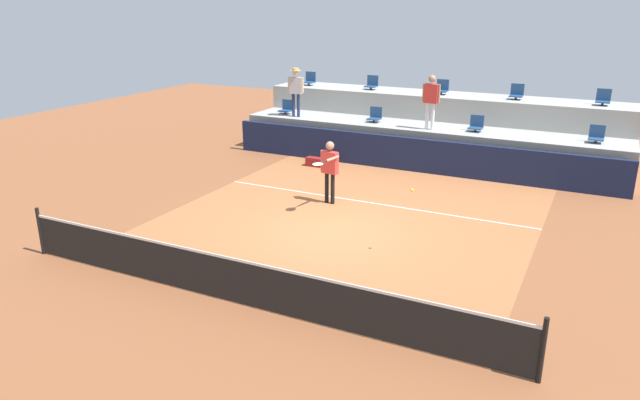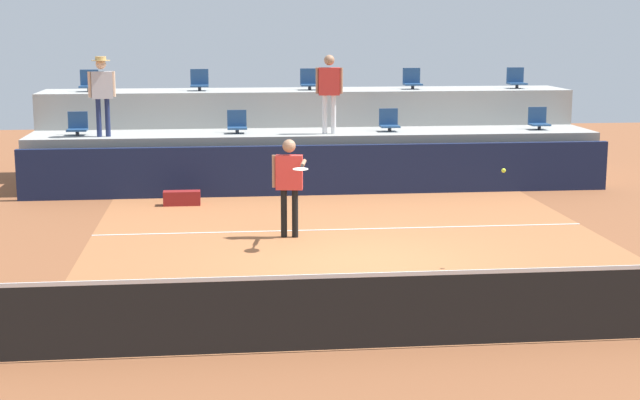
{
  "view_description": "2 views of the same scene",
  "coord_description": "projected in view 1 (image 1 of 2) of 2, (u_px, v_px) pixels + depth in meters",
  "views": [
    {
      "loc": [
        5.58,
        -11.97,
        5.32
      ],
      "look_at": [
        0.03,
        -0.8,
        1.07
      ],
      "focal_mm": 33.04,
      "sensor_mm": 36.0,
      "label": 1
    },
    {
      "loc": [
        -2.23,
        -14.18,
        3.7
      ],
      "look_at": [
        -0.81,
        -1.21,
        1.24
      ],
      "focal_mm": 52.6,
      "sensor_mm": 36.0,
      "label": 2
    }
  ],
  "objects": [
    {
      "name": "stadium_chair_lower_far_left",
      "position": [
        286.0,
        108.0,
        22.13
      ],
      "size": [
        0.44,
        0.4,
        0.52
      ],
      "color": "#2D2D33",
      "rests_on": "seating_tier_lower"
    },
    {
      "name": "court_inner_paint",
      "position": [
        350.0,
        219.0,
        15.06
      ],
      "size": [
        9.0,
        10.0,
        0.01
      ],
      "primitive_type": "cube",
      "color": "#A36038",
      "rests_on": "ground_plane"
    },
    {
      "name": "stadium_chair_upper_far_right",
      "position": [
        603.0,
        99.0,
        18.89
      ],
      "size": [
        0.44,
        0.4,
        0.52
      ],
      "color": "#2D2D33",
      "rests_on": "seating_tier_upper"
    },
    {
      "name": "stadium_chair_upper_right",
      "position": [
        517.0,
        93.0,
        20.02
      ],
      "size": [
        0.44,
        0.4,
        0.52
      ],
      "color": "#2D2D33",
      "rests_on": "seating_tier_upper"
    },
    {
      "name": "seating_tier_lower",
      "position": [
        424.0,
        144.0,
        20.2
      ],
      "size": [
        13.0,
        1.8,
        1.25
      ],
      "primitive_type": "cube",
      "color": "#9E9E99",
      "rests_on": "ground_plane"
    },
    {
      "name": "stadium_chair_upper_left",
      "position": [
        372.0,
        84.0,
        22.25
      ],
      "size": [
        0.44,
        0.4,
        0.52
      ],
      "color": "#2D2D33",
      "rests_on": "seating_tier_upper"
    },
    {
      "name": "stadium_chair_lower_left",
      "position": [
        375.0,
        116.0,
        20.63
      ],
      "size": [
        0.44,
        0.4,
        0.52
      ],
      "color": "#2D2D33",
      "rests_on": "seating_tier_lower"
    },
    {
      "name": "stadium_chair_lower_far_right",
      "position": [
        597.0,
        135.0,
        17.64
      ],
      "size": [
        0.44,
        0.4,
        0.52
      ],
      "color": "#2D2D33",
      "rests_on": "seating_tier_lower"
    },
    {
      "name": "stadium_chair_lower_right",
      "position": [
        476.0,
        125.0,
        19.15
      ],
      "size": [
        0.44,
        0.4,
        0.52
      ],
      "color": "#2D2D33",
      "rests_on": "seating_tier_lower"
    },
    {
      "name": "sponsor_backboard",
      "position": [
        412.0,
        155.0,
        19.12
      ],
      "size": [
        13.0,
        0.16,
        1.1
      ],
      "primitive_type": "cube",
      "color": "#141E42",
      "rests_on": "ground_plane"
    },
    {
      "name": "tennis_ball",
      "position": [
        412.0,
        190.0,
        12.4
      ],
      "size": [
        0.07,
        0.07,
        0.07
      ],
      "color": "#CCE033"
    },
    {
      "name": "spectator_leaning_on_rail",
      "position": [
        431.0,
        97.0,
        19.15
      ],
      "size": [
        0.62,
        0.26,
        1.78
      ],
      "color": "white",
      "rests_on": "seating_tier_lower"
    },
    {
      "name": "ground_plane",
      "position": [
        333.0,
        232.0,
        14.21
      ],
      "size": [
        40.0,
        40.0,
        0.0
      ],
      "primitive_type": "plane",
      "color": "brown"
    },
    {
      "name": "spectator_with_hat",
      "position": [
        296.0,
        87.0,
        21.27
      ],
      "size": [
        0.6,
        0.48,
        1.76
      ],
      "color": "navy",
      "rests_on": "seating_tier_lower"
    },
    {
      "name": "tennis_player",
      "position": [
        329.0,
        166.0,
        15.87
      ],
      "size": [
        0.6,
        1.26,
        1.74
      ],
      "color": "black",
      "rests_on": "ground_plane"
    },
    {
      "name": "court_service_line",
      "position": [
        370.0,
        203.0,
        16.25
      ],
      "size": [
        9.0,
        0.06,
        0.0
      ],
      "primitive_type": "cube",
      "color": "silver",
      "rests_on": "ground_plane"
    },
    {
      "name": "stadium_chair_upper_far_left",
      "position": [
        310.0,
        80.0,
        23.36
      ],
      "size": [
        0.44,
        0.4,
        0.52
      ],
      "color": "#2D2D33",
      "rests_on": "seating_tier_upper"
    },
    {
      "name": "equipment_bag",
      "position": [
        317.0,
        162.0,
        19.76
      ],
      "size": [
        0.76,
        0.28,
        0.3
      ],
      "primitive_type": "cube",
      "color": "maroon",
      "rests_on": "ground_plane"
    },
    {
      "name": "tennis_net",
      "position": [
        240.0,
        280.0,
        10.66
      ],
      "size": [
        10.48,
        0.08,
        1.07
      ],
      "color": "black",
      "rests_on": "ground_plane"
    },
    {
      "name": "stadium_chair_upper_center",
      "position": [
        442.0,
        88.0,
        21.11
      ],
      "size": [
        0.44,
        0.4,
        0.52
      ],
      "color": "#2D2D33",
      "rests_on": "seating_tier_upper"
    },
    {
      "name": "seating_tier_upper",
      "position": [
        439.0,
        123.0,
        21.59
      ],
      "size": [
        13.0,
        1.8,
        2.1
      ],
      "primitive_type": "cube",
      "color": "#9E9E99",
      "rests_on": "ground_plane"
    }
  ]
}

